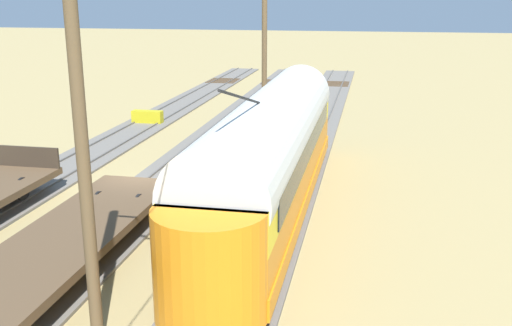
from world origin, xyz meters
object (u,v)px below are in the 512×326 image
(catenary_pole_mid_near, at_px, (86,159))
(track_end_bumper, at_px, (147,117))
(flatcar_far_siding, at_px, (43,256))
(vintage_streetcar, at_px, (272,150))
(catenary_pole_foreground, at_px, (265,58))

(catenary_pole_mid_near, bearing_deg, track_end_bumper, -71.34)
(catenary_pole_mid_near, bearing_deg, flatcar_far_siding, -38.92)
(catenary_pole_mid_near, relative_size, track_end_bumper, 4.43)
(catenary_pole_mid_near, height_order, track_end_bumper, catenary_pole_mid_near)
(track_end_bumper, bearing_deg, catenary_pole_mid_near, 108.66)
(vintage_streetcar, height_order, flatcar_far_siding, vintage_streetcar)
(flatcar_far_siding, height_order, track_end_bumper, flatcar_far_siding)
(vintage_streetcar, relative_size, catenary_pole_mid_near, 2.31)
(vintage_streetcar, distance_m, catenary_pole_foreground, 12.08)
(flatcar_far_siding, distance_m, catenary_pole_foreground, 18.79)
(catenary_pole_foreground, xyz_separation_m, track_end_bumper, (7.35, -1.42, -3.75))
(vintage_streetcar, distance_m, flatcar_far_siding, 8.35)
(catenary_pole_mid_near, distance_m, track_end_bumper, 23.28)
(flatcar_far_siding, xyz_separation_m, catenary_pole_foreground, (-2.48, -18.33, 3.29))
(track_end_bumper, bearing_deg, flatcar_far_siding, 103.83)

